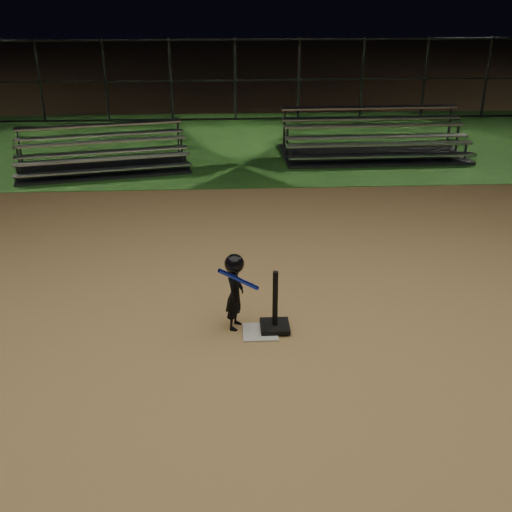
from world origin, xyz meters
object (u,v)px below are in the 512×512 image
(batting_tee, at_px, (275,318))
(bleacher_right, at_px, (373,147))
(child_batter, at_px, (235,289))
(home_plate, at_px, (260,332))
(bleacher_left, at_px, (103,161))

(batting_tee, relative_size, bleacher_right, 0.18)
(child_batter, bearing_deg, bleacher_right, -7.46)
(child_batter, distance_m, bleacher_right, 9.14)
(home_plate, height_order, child_batter, child_batter)
(child_batter, xyz_separation_m, bleacher_right, (3.72, 8.34, -0.33))
(home_plate, bearing_deg, bleacher_right, 68.20)
(bleacher_left, height_order, bleacher_right, bleacher_right)
(home_plate, bearing_deg, child_batter, 152.02)
(batting_tee, height_order, bleacher_right, bleacher_right)
(bleacher_left, xyz_separation_m, bleacher_right, (6.68, 0.86, 0.03))
(home_plate, xyz_separation_m, bleacher_right, (3.40, 8.51, 0.22))
(home_plate, relative_size, bleacher_right, 0.10)
(batting_tee, xyz_separation_m, child_batter, (-0.52, 0.10, 0.38))
(home_plate, distance_m, child_batter, 0.66)
(home_plate, distance_m, bleacher_right, 9.17)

